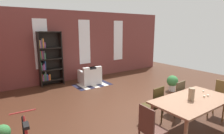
% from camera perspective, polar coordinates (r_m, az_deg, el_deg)
% --- Properties ---
extents(ground_plane, '(11.76, 11.76, 0.00)m').
position_cam_1_polar(ground_plane, '(5.42, 14.59, -13.57)').
color(ground_plane, '#452618').
extents(back_wall_brick, '(9.19, 0.12, 3.05)m').
position_cam_1_polar(back_wall_brick, '(8.62, -8.67, 6.63)').
color(back_wall_brick, brown).
rests_on(back_wall_brick, ground).
extents(window_pane_0, '(0.55, 0.02, 1.98)m').
position_cam_1_polar(window_pane_0, '(7.89, -21.08, 6.61)').
color(window_pane_0, white).
extents(window_pane_1, '(0.55, 0.02, 1.98)m').
position_cam_1_polar(window_pane_1, '(8.55, -8.49, 7.62)').
color(window_pane_1, white).
extents(window_pane_2, '(0.55, 0.02, 1.98)m').
position_cam_1_polar(window_pane_2, '(9.55, 1.92, 8.17)').
color(window_pane_2, white).
extents(dining_table, '(1.87, 1.01, 0.78)m').
position_cam_1_polar(dining_table, '(4.48, 23.73, -10.11)').
color(dining_table, '#8E654C').
rests_on(dining_table, ground).
extents(vase_on_table, '(0.13, 0.13, 0.27)m').
position_cam_1_polar(vase_on_table, '(4.34, 23.39, -7.73)').
color(vase_on_table, '#998466').
rests_on(vase_on_table, dining_table).
extents(tealight_candle_0, '(0.04, 0.04, 0.04)m').
position_cam_1_polar(tealight_candle_0, '(5.04, 26.43, -6.74)').
color(tealight_candle_0, silver).
rests_on(tealight_candle_0, dining_table).
extents(tealight_candle_1, '(0.04, 0.04, 0.05)m').
position_cam_1_polar(tealight_candle_1, '(4.66, 26.64, -8.16)').
color(tealight_candle_1, silver).
rests_on(tealight_candle_1, dining_table).
extents(tealight_candle_2, '(0.04, 0.04, 0.04)m').
position_cam_1_polar(tealight_candle_2, '(4.76, 27.57, -7.87)').
color(tealight_candle_2, silver).
rests_on(tealight_candle_2, dining_table).
extents(dining_chair_head_left, '(0.41, 0.41, 0.95)m').
position_cam_1_polar(dining_chair_head_left, '(3.60, 11.84, -18.09)').
color(dining_chair_head_left, '#523129').
rests_on(dining_chair_head_left, ground).
extents(dining_chair_head_right, '(0.44, 0.44, 0.95)m').
position_cam_1_polar(dining_chair_head_right, '(5.65, 30.58, -8.23)').
color(dining_chair_head_right, brown).
rests_on(dining_chair_head_right, ground).
extents(dining_chair_far_right, '(0.43, 0.43, 0.95)m').
position_cam_1_polar(dining_chair_far_right, '(5.25, 19.21, -8.65)').
color(dining_chair_far_right, '#493E29').
rests_on(dining_chair_far_right, ground).
extents(dining_chair_far_left, '(0.43, 0.43, 0.95)m').
position_cam_1_polar(dining_chair_far_left, '(4.63, 12.94, -11.06)').
color(dining_chair_far_left, '#392E12').
rests_on(dining_chair_far_left, ground).
extents(bookshelf_tall, '(0.93, 0.32, 2.18)m').
position_cam_1_polar(bookshelf_tall, '(7.83, -19.10, 2.28)').
color(bookshelf_tall, black).
rests_on(bookshelf_tall, ground).
extents(armchair_white, '(0.86, 0.86, 0.75)m').
position_cam_1_polar(armchair_white, '(7.89, -6.84, -3.01)').
color(armchair_white, white).
rests_on(armchair_white, ground).
extents(potted_plant_corner, '(0.41, 0.41, 0.58)m').
position_cam_1_polar(potted_plant_corner, '(7.24, 18.18, -4.42)').
color(potted_plant_corner, silver).
rests_on(potted_plant_corner, ground).
extents(striped_rug, '(1.49, 0.93, 0.01)m').
position_cam_1_polar(striped_rug, '(7.72, -6.11, -5.44)').
color(striped_rug, '#1E1E33').
rests_on(striped_rug, ground).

